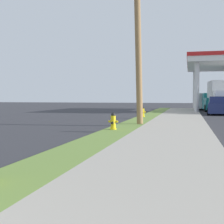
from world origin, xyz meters
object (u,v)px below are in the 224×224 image
fire_hydrant_second (113,122)px  fire_hydrant_third (143,112)px  utility_pole_midground (138,39)px  truck_teal_on_apron (213,103)px  car_navy_by_near_pump (219,106)px  truck_silver_at_forecourt (205,102)px  truck_white_at_far_bay (221,97)px

fire_hydrant_second → fire_hydrant_third: (0.03, 8.75, 0.00)m
utility_pole_midground → truck_teal_on_apron: utility_pole_midground is taller
fire_hydrant_third → truck_teal_on_apron: bearing=67.1°
fire_hydrant_second → truck_teal_on_apron: bearing=75.6°
utility_pole_midground → truck_teal_on_apron: size_ratio=1.58×
utility_pole_midground → car_navy_by_near_pump: utility_pole_midground is taller
fire_hydrant_third → truck_silver_at_forecourt: (5.09, 17.18, 0.47)m
truck_silver_at_forecourt → truck_teal_on_apron: (0.59, -3.74, 0.00)m
truck_teal_on_apron → fire_hydrant_second: bearing=-104.4°
fire_hydrant_second → truck_silver_at_forecourt: (5.12, 25.93, 0.47)m
fire_hydrant_second → fire_hydrant_third: size_ratio=1.00×
truck_white_at_far_bay → fire_hydrant_second: bearing=-108.4°
truck_teal_on_apron → truck_white_at_far_bay: 3.66m
fire_hydrant_second → car_navy_by_near_pump: (5.77, 15.39, 0.28)m
truck_teal_on_apron → truck_silver_at_forecourt: bearing=99.0°
utility_pole_midground → fire_hydrant_third: bearing=95.6°
fire_hydrant_third → utility_pole_midground: (0.55, -5.66, 4.11)m
utility_pole_midground → truck_silver_at_forecourt: (4.54, 22.84, -3.64)m
utility_pole_midground → truck_white_at_far_bay: utility_pole_midground is taller
utility_pole_midground → truck_white_at_far_bay: size_ratio=1.34×
truck_teal_on_apron → fire_hydrant_third: bearing=-112.9°
fire_hydrant_second → truck_white_at_far_bay: 19.64m
utility_pole_midground → truck_teal_on_apron: 20.11m
fire_hydrant_second → utility_pole_midground: size_ratio=0.09×
fire_hydrant_third → car_navy_by_near_pump: 8.78m
truck_white_at_far_bay → fire_hydrant_third: bearing=-122.1°
truck_silver_at_forecourt → truck_teal_on_apron: 3.79m
truck_teal_on_apron → truck_white_at_far_bay: size_ratio=0.85×
fire_hydrant_second → truck_white_at_far_bay: size_ratio=0.11×
car_navy_by_near_pump → truck_white_at_far_bay: size_ratio=0.71×
fire_hydrant_second → utility_pole_midground: bearing=79.4°
truck_silver_at_forecourt → car_navy_by_near_pump: bearing=-86.5°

